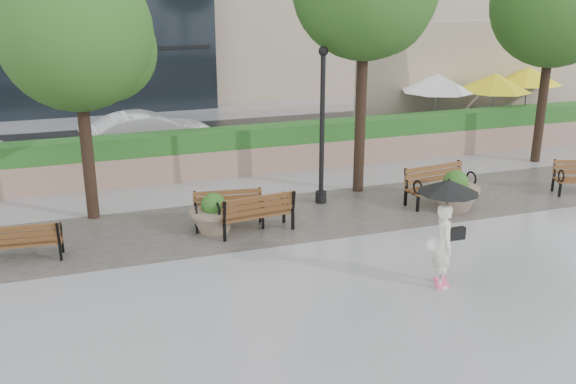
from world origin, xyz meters
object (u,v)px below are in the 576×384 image
object	(u,v)px
car_right	(149,134)
lamppost	(322,137)
bench_1	(229,218)
planter_left	(214,217)
bench_2	(255,221)
planter_right	(455,194)
bench_3	(439,193)
pedestrian	(446,222)
bench_0	(23,249)

from	to	relation	value
car_right	lamppost	bearing A→B (deg)	-158.58
bench_1	planter_left	bearing A→B (deg)	-157.18
bench_2	car_right	bearing A→B (deg)	-86.18
planter_left	planter_right	size ratio (longest dim) A/B	0.90
planter_left	planter_right	bearing A→B (deg)	-4.61
bench_1	bench_3	size ratio (longest dim) A/B	0.88
planter_right	bench_1	bearing A→B (deg)	174.07
lamppost	pedestrian	distance (m)	5.05
pedestrian	bench_3	bearing A→B (deg)	-8.71
bench_2	pedestrian	size ratio (longest dim) A/B	0.89
bench_2	car_right	world-z (taller)	car_right
bench_0	planter_right	world-z (taller)	planter_right
bench_2	bench_3	bearing A→B (deg)	177.72
bench_0	planter_right	bearing A→B (deg)	-175.86
bench_0	bench_3	distance (m)	9.79
bench_1	planter_right	world-z (taller)	planter_right
bench_1	planter_left	distance (m)	0.40
bench_2	planter_right	distance (m)	5.06
bench_3	bench_2	bearing A→B (deg)	176.14
bench_3	planter_right	xyz separation A→B (m)	(0.14, -0.50, 0.11)
planter_left	planter_right	world-z (taller)	planter_right
bench_3	planter_left	size ratio (longest dim) A/B	1.72
bench_2	car_right	size ratio (longest dim) A/B	0.42
bench_1	car_right	distance (m)	7.16
pedestrian	bench_2	bearing A→B (deg)	57.32
planter_right	lamppost	xyz separation A→B (m)	(-2.92, 1.53, 1.33)
planter_left	pedestrian	xyz separation A→B (m)	(3.42, -3.95, 0.88)
lamppost	pedestrian	world-z (taller)	lamppost
bench_1	pedestrian	bearing A→B (deg)	-45.13
lamppost	pedestrian	xyz separation A→B (m)	(0.42, -5.01, -0.49)
bench_0	planter_right	size ratio (longest dim) A/B	1.32
bench_3	car_right	bearing A→B (deg)	123.20
pedestrian	bench_1	bearing A→B (deg)	59.08
planter_left	pedestrian	world-z (taller)	pedestrian
bench_0	bench_1	size ratio (longest dim) A/B	0.97
planter_left	planter_right	distance (m)	5.95
bench_2	car_right	xyz separation A→B (m)	(-1.36, 7.53, 0.42)
planter_right	lamppost	bearing A→B (deg)	152.33
bench_1	bench_3	world-z (taller)	bench_3
bench_1	bench_3	distance (m)	5.42
bench_3	planter_left	xyz separation A→B (m)	(-5.79, -0.02, 0.07)
bench_2	planter_right	xyz separation A→B (m)	(5.06, -0.14, 0.12)
bench_1	pedestrian	world-z (taller)	pedestrian
bench_2	lamppost	xyz separation A→B (m)	(2.14, 1.39, 1.45)
lamppost	car_right	distance (m)	7.14
bench_0	bench_1	world-z (taller)	bench_1
bench_0	car_right	distance (m)	8.28
bench_0	planter_left	size ratio (longest dim) A/B	1.47
bench_1	bench_2	distance (m)	0.66
bench_2	pedestrian	world-z (taller)	pedestrian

